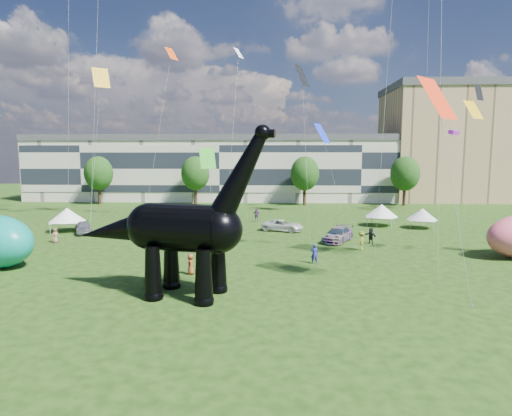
{
  "coord_description": "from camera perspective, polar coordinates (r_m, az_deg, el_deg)",
  "views": [
    {
      "loc": [
        1.99,
        -24.98,
        9.07
      ],
      "look_at": [
        0.78,
        8.0,
        5.0
      ],
      "focal_mm": 30.0,
      "sensor_mm": 36.0,
      "label": 1
    }
  ],
  "objects": [
    {
      "name": "car_white",
      "position": [
        51.55,
        3.58,
        -2.34
      ],
      "size": [
        5.43,
        3.78,
        1.38
      ],
      "primitive_type": "imported",
      "rotation": [
        0.0,
        0.0,
        1.24
      ],
      "color": "silver",
      "rests_on": "ground"
    },
    {
      "name": "dinosaur_sculpture",
      "position": [
        28.03,
        -10.49,
        -2.95
      ],
      "size": [
        13.85,
        5.34,
        11.31
      ],
      "rotation": [
        0.0,
        0.0,
        -0.23
      ],
      "color": "black",
      "rests_on": "ground"
    },
    {
      "name": "car_silver",
      "position": [
        53.74,
        -22.04,
        -2.41
      ],
      "size": [
        3.52,
        4.63,
        1.47
      ],
      "primitive_type": "imported",
      "rotation": [
        0.0,
        0.0,
        0.47
      ],
      "color": "#A8A9AD",
      "rests_on": "ground"
    },
    {
      "name": "gazebo_left",
      "position": [
        55.76,
        -23.87,
        -0.85
      ],
      "size": [
        4.67,
        4.67,
        2.86
      ],
      "rotation": [
        0.0,
        0.0,
        0.15
      ],
      "color": "white",
      "rests_on": "ground"
    },
    {
      "name": "tree_far_left",
      "position": [
        84.33,
        -20.26,
        4.71
      ],
      "size": [
        5.2,
        5.2,
        9.44
      ],
      "color": "#382314",
      "rests_on": "ground"
    },
    {
      "name": "tree_mid_right",
      "position": [
        78.26,
        6.53,
        4.95
      ],
      "size": [
        5.2,
        5.2,
        9.44
      ],
      "color": "#382314",
      "rests_on": "ground"
    },
    {
      "name": "tree_mid_left",
      "position": [
        79.27,
        -8.09,
        4.96
      ],
      "size": [
        5.2,
        5.2,
        9.44
      ],
      "color": "#382314",
      "rests_on": "ground"
    },
    {
      "name": "tree_far_right",
      "position": [
        81.64,
        19.27,
        4.69
      ],
      "size": [
        5.2,
        5.2,
        9.44
      ],
      "color": "#382314",
      "rests_on": "ground"
    },
    {
      "name": "visitors",
      "position": [
        45.03,
        -4.08,
        -3.49
      ],
      "size": [
        41.74,
        27.04,
        1.86
      ],
      "color": "olive",
      "rests_on": "ground"
    },
    {
      "name": "car_dark",
      "position": [
        46.03,
        10.85,
        -3.51
      ],
      "size": [
        4.25,
        5.55,
        1.5
      ],
      "primitive_type": "imported",
      "rotation": [
        0.0,
        0.0,
        -0.48
      ],
      "color": "#595960",
      "rests_on": "ground"
    },
    {
      "name": "terrace_row",
      "position": [
        87.61,
        -4.46,
        5.0
      ],
      "size": [
        78.0,
        11.0,
        12.0
      ],
      "primitive_type": "cube",
      "color": "beige",
      "rests_on": "ground"
    },
    {
      "name": "gazebo_near",
      "position": [
        57.35,
        16.4,
        -0.35
      ],
      "size": [
        5.33,
        5.33,
        2.83
      ],
      "rotation": [
        0.0,
        0.0,
        -0.4
      ],
      "color": "white",
      "rests_on": "ground"
    },
    {
      "name": "ground",
      "position": [
        26.65,
        -2.37,
        -12.87
      ],
      "size": [
        220.0,
        220.0,
        0.0
      ],
      "primitive_type": "plane",
      "color": "#16330C",
      "rests_on": "ground"
    },
    {
      "name": "apartment_block",
      "position": [
        97.7,
        25.23,
        7.5
      ],
      "size": [
        28.0,
        18.0,
        22.0
      ],
      "primitive_type": "cube",
      "color": "tan",
      "rests_on": "ground"
    },
    {
      "name": "gazebo_far",
      "position": [
        57.13,
        21.29,
        -0.79
      ],
      "size": [
        4.51,
        4.51,
        2.52
      ],
      "rotation": [
        0.0,
        0.0,
        -0.3
      ],
      "color": "silver",
      "rests_on": "ground"
    },
    {
      "name": "car_grey",
      "position": [
        47.98,
        -8.94,
        -3.15
      ],
      "size": [
        4.16,
        1.89,
        1.32
      ],
      "primitive_type": "imported",
      "rotation": [
        0.0,
        0.0,
        1.7
      ],
      "color": "gray",
      "rests_on": "ground"
    }
  ]
}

